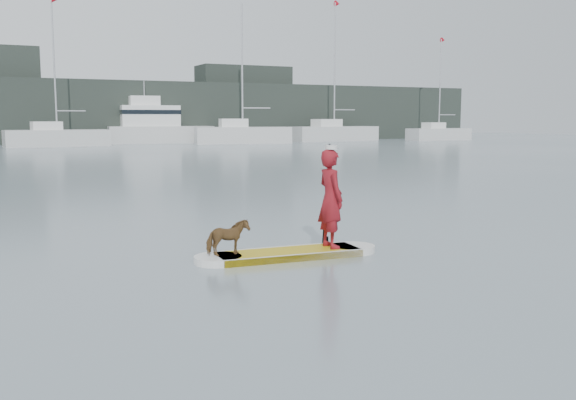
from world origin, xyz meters
name	(u,v)px	position (x,y,z in m)	size (l,w,h in m)	color
ground	(381,221)	(0.00, 0.00, 0.00)	(140.00, 140.00, 0.00)	slate
paddleboard	(288,254)	(-3.66, -2.61, 0.06)	(3.29, 0.99, 0.12)	gold
paddler	(331,199)	(-2.86, -2.67, 0.99)	(0.63, 0.41, 1.73)	maroon
white_cap	(331,147)	(-2.86, -2.67, 1.89)	(0.22, 0.22, 0.07)	silver
dog	(228,238)	(-4.74, -2.53, 0.42)	(0.32, 0.71, 0.60)	brown
paddle	(326,207)	(-2.80, -2.40, 0.80)	(0.10, 0.30, 2.00)	black
sailboat_d	(56,136)	(-2.56, 45.26, 0.89)	(8.59, 3.20, 12.42)	silver
sailboat_e	(242,134)	(13.95, 44.36, 0.93)	(9.30, 4.54, 12.92)	silver
sailboat_f	(333,132)	(25.08, 46.48, 0.97)	(9.78, 3.60, 14.35)	silver
motor_yacht_a	(156,126)	(6.92, 49.00, 1.66)	(10.10, 3.89, 5.92)	silver
shore_mass	(75,112)	(0.00, 53.00, 3.00)	(90.00, 6.00, 6.00)	black
shore_building_east	(244,103)	(18.00, 54.00, 4.00)	(10.00, 4.00, 8.00)	black
sailboat_g	(438,133)	(36.41, 43.49, 0.81)	(7.20, 2.53, 10.91)	silver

